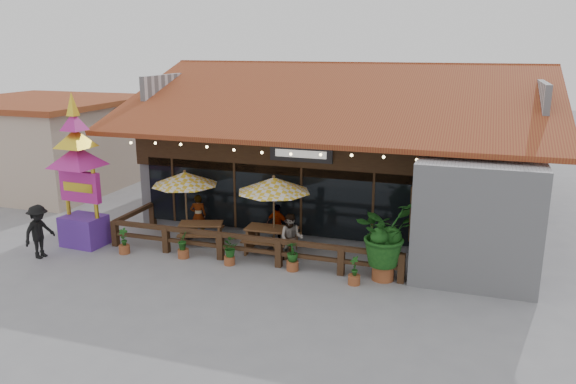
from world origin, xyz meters
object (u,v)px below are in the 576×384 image
(umbrella_right, at_px, (274,185))
(picnic_table_left, at_px, (201,229))
(tropical_plant, at_px, (385,235))
(pedestrian, at_px, (39,232))
(picnic_table_right, at_px, (272,235))
(thai_sign_tower, at_px, (78,161))
(umbrella_left, at_px, (185,179))

(umbrella_right, xyz_separation_m, picnic_table_left, (-2.72, -0.02, -1.81))
(picnic_table_left, relative_size, tropical_plant, 0.74)
(picnic_table_left, height_order, pedestrian, pedestrian)
(picnic_table_left, height_order, picnic_table_right, picnic_table_right)
(picnic_table_left, height_order, thai_sign_tower, thai_sign_tower)
(umbrella_right, xyz_separation_m, tropical_plant, (3.88, -1.21, -0.90))
(picnic_table_left, bearing_deg, tropical_plant, -10.27)
(tropical_plant, bearing_deg, thai_sign_tower, -178.18)
(umbrella_right, bearing_deg, tropical_plant, -17.36)
(picnic_table_left, distance_m, picnic_table_right, 2.65)
(thai_sign_tower, bearing_deg, umbrella_right, 13.45)
(umbrella_left, distance_m, umbrella_right, 3.42)
(umbrella_right, xyz_separation_m, picnic_table_right, (-0.08, -0.03, -1.74))
(umbrella_right, relative_size, picnic_table_left, 1.45)
(umbrella_right, xyz_separation_m, pedestrian, (-7.03, -2.99, -1.41))
(umbrella_right, relative_size, pedestrian, 1.48)
(thai_sign_tower, xyz_separation_m, pedestrian, (-0.59, -1.45, -2.11))
(umbrella_left, bearing_deg, thai_sign_tower, -149.80)
(picnic_table_left, distance_m, tropical_plant, 6.77)
(umbrella_right, relative_size, thai_sign_tower, 0.46)
(pedestrian, bearing_deg, umbrella_left, -43.20)
(thai_sign_tower, bearing_deg, umbrella_left, 30.20)
(umbrella_left, relative_size, pedestrian, 1.42)
(umbrella_right, xyz_separation_m, thai_sign_tower, (-6.44, -1.54, 0.70))
(picnic_table_right, distance_m, pedestrian, 7.57)
(picnic_table_right, distance_m, tropical_plant, 4.22)
(tropical_plant, distance_m, pedestrian, 11.07)
(umbrella_left, relative_size, picnic_table_left, 1.38)
(umbrella_left, xyz_separation_m, picnic_table_right, (3.33, -0.25, -1.64))
(umbrella_right, bearing_deg, thai_sign_tower, -166.55)
(umbrella_left, distance_m, pedestrian, 5.02)
(thai_sign_tower, distance_m, tropical_plant, 10.45)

